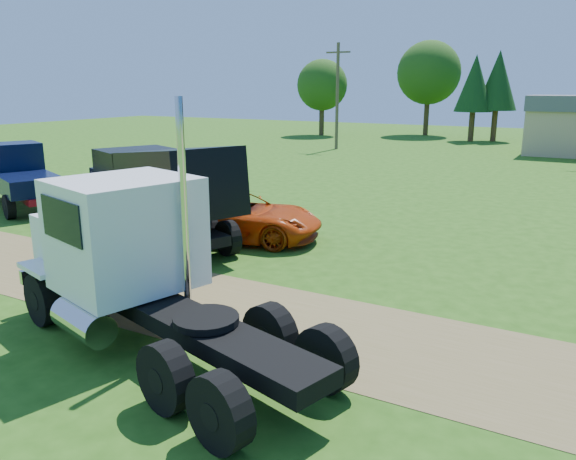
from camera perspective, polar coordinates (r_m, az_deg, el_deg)
The scene contains 9 objects.
ground at distance 13.69m, azimuth -2.54°, elevation -8.92°, with size 140.00×140.00×0.00m, color #255111.
dirt_track at distance 13.69m, azimuth -2.54°, elevation -8.90°, with size 120.00×4.20×0.01m, color brown.
white_semi_tractor at distance 12.69m, azimuth -15.86°, elevation -2.78°, with size 8.85×4.93×5.23m.
black_dump_truck at distance 20.02m, azimuth -13.03°, elevation 4.28°, with size 8.51×5.53×3.68m.
navy_truck at distance 28.71m, azimuth -25.77°, elevation 5.08°, with size 6.69×4.53×2.87m.
orange_pickup at distance 20.38m, azimuth -5.03°, elevation 1.37°, with size 2.78×6.02×1.67m, color #C63E09.
spectator_a at distance 13.30m, azimuth -12.80°, elevation -6.30°, with size 0.58×0.38×1.59m, color #999999.
spectator_b at distance 21.18m, azimuth -6.27°, elevation 1.74°, with size 0.78×0.61×1.61m, color #999999.
tan_shed at distance 50.82m, azimuth 26.58°, elevation 9.56°, with size 6.20×5.40×4.70m.
Camera 1 is at (6.65, -10.66, 5.42)m, focal length 35.00 mm.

